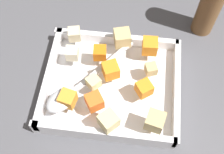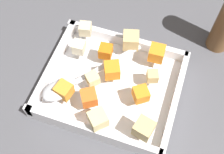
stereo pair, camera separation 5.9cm
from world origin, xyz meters
name	(u,v)px [view 2 (the right image)]	position (x,y,z in m)	size (l,w,h in m)	color
ground_plane	(112,83)	(0.00, 0.00, 0.00)	(4.00, 4.00, 0.00)	#4C4C51
baking_dish	(112,86)	(0.00, -0.01, 0.01)	(0.28, 0.24, 0.04)	silver
carrot_chunk_center	(157,53)	(0.08, 0.07, 0.06)	(0.03, 0.03, 0.03)	orange
carrot_chunk_back_center	(89,98)	(-0.02, -0.07, 0.06)	(0.03, 0.03, 0.03)	orange
carrot_chunk_mid_right	(114,71)	(0.00, 0.00, 0.06)	(0.03, 0.03, 0.03)	orange
carrot_chunk_corner_sw	(64,90)	(-0.07, -0.07, 0.06)	(0.03, 0.03, 0.03)	orange
carrot_chunk_corner_ne	(141,94)	(0.07, -0.03, 0.06)	(0.03, 0.03, 0.03)	orange
carrot_chunk_corner_se	(106,51)	(-0.03, 0.04, 0.06)	(0.03, 0.03, 0.03)	orange
potato_chunk_near_right	(93,79)	(-0.03, -0.03, 0.05)	(0.02, 0.02, 0.02)	#E0CC89
potato_chunk_near_spoon	(153,76)	(0.08, 0.02, 0.05)	(0.02, 0.02, 0.02)	tan
potato_chunk_near_left	(144,128)	(0.09, -0.10, 0.06)	(0.03, 0.03, 0.03)	tan
potato_chunk_front_center	(85,29)	(-0.09, 0.08, 0.06)	(0.03, 0.03, 0.03)	beige
potato_chunk_rim_edge	(98,119)	(0.01, -0.11, 0.06)	(0.03, 0.03, 0.03)	#E0CC89
potato_chunk_heap_top	(79,47)	(-0.09, 0.03, 0.06)	(0.03, 0.03, 0.03)	beige
potato_chunk_far_left	(131,40)	(0.01, 0.08, 0.06)	(0.03, 0.03, 0.03)	tan
serving_spoon	(65,86)	(-0.08, -0.06, 0.05)	(0.16, 0.20, 0.02)	silver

